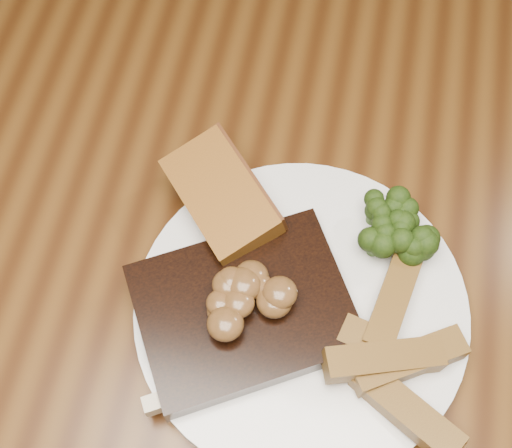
{
  "coord_description": "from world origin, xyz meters",
  "views": [
    {
      "loc": [
        0.05,
        -0.27,
        1.32
      ],
      "look_at": [
        -0.0,
        -0.01,
        0.78
      ],
      "focal_mm": 50.0,
      "sensor_mm": 36.0,
      "label": 1
    }
  ],
  "objects_px": {
    "dining_table": "(258,274)",
    "garlic_bread": "(222,207)",
    "plate": "(301,311)",
    "chair_far": "(375,13)",
    "potato_wedges": "(392,337)",
    "steak": "(244,310)"
  },
  "relations": [
    {
      "from": "potato_wedges",
      "to": "plate",
      "type": "bearing_deg",
      "value": 169.11
    },
    {
      "from": "plate",
      "to": "garlic_bread",
      "type": "height_order",
      "value": "garlic_bread"
    },
    {
      "from": "potato_wedges",
      "to": "chair_far",
      "type": "bearing_deg",
      "value": 93.72
    },
    {
      "from": "dining_table",
      "to": "plate",
      "type": "bearing_deg",
      "value": -53.69
    },
    {
      "from": "chair_far",
      "to": "steak",
      "type": "relative_size",
      "value": 4.92
    },
    {
      "from": "dining_table",
      "to": "chair_far",
      "type": "relative_size",
      "value": 1.96
    },
    {
      "from": "dining_table",
      "to": "plate",
      "type": "xyz_separation_m",
      "value": [
        0.05,
        -0.07,
        0.1
      ]
    },
    {
      "from": "dining_table",
      "to": "garlic_bread",
      "type": "xyz_separation_m",
      "value": [
        -0.03,
        0.01,
        0.12
      ]
    },
    {
      "from": "chair_far",
      "to": "garlic_bread",
      "type": "distance_m",
      "value": 0.66
    },
    {
      "from": "potato_wedges",
      "to": "dining_table",
      "type": "bearing_deg",
      "value": 146.85
    },
    {
      "from": "chair_far",
      "to": "plate",
      "type": "relative_size",
      "value": 2.96
    },
    {
      "from": "steak",
      "to": "chair_far",
      "type": "bearing_deg",
      "value": 53.42
    },
    {
      "from": "plate",
      "to": "garlic_bread",
      "type": "distance_m",
      "value": 0.11
    },
    {
      "from": "dining_table",
      "to": "chair_far",
      "type": "xyz_separation_m",
      "value": [
        0.08,
        0.57,
        -0.21
      ]
    },
    {
      "from": "steak",
      "to": "garlic_bread",
      "type": "xyz_separation_m",
      "value": [
        -0.04,
        0.09,
        -0.0
      ]
    },
    {
      "from": "chair_far",
      "to": "steak",
      "type": "bearing_deg",
      "value": 70.81
    },
    {
      "from": "garlic_bread",
      "to": "potato_wedges",
      "type": "distance_m",
      "value": 0.18
    },
    {
      "from": "garlic_bread",
      "to": "potato_wedges",
      "type": "relative_size",
      "value": 0.9
    },
    {
      "from": "plate",
      "to": "garlic_bread",
      "type": "xyz_separation_m",
      "value": [
        -0.08,
        0.07,
        0.02
      ]
    },
    {
      "from": "chair_far",
      "to": "potato_wedges",
      "type": "bearing_deg",
      "value": 81.32
    },
    {
      "from": "dining_table",
      "to": "potato_wedges",
      "type": "xyz_separation_m",
      "value": [
        0.12,
        -0.08,
        0.12
      ]
    },
    {
      "from": "chair_far",
      "to": "potato_wedges",
      "type": "height_order",
      "value": "chair_far"
    }
  ]
}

